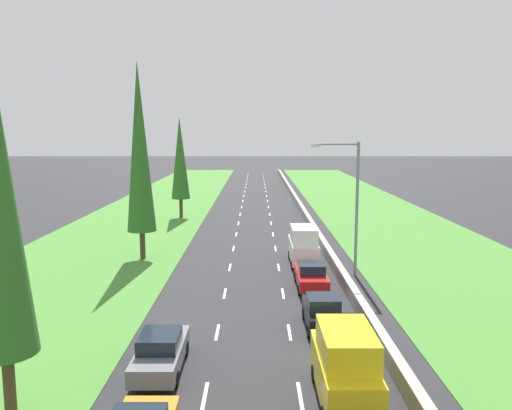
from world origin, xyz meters
name	(u,v)px	position (x,y,z in m)	size (l,w,h in m)	color
ground_plane	(253,211)	(0.00, 60.00, 0.00)	(300.00, 300.00, 0.00)	#28282B
grass_verge_left	(152,210)	(-12.65, 60.00, 0.02)	(14.00, 140.00, 0.04)	#478433
grass_verge_right	(368,210)	(14.35, 60.00, 0.02)	(14.00, 140.00, 0.04)	#478433
median_barrier	(299,207)	(5.70, 60.00, 0.42)	(0.44, 120.00, 0.85)	#9E9B93
lane_markings	(253,211)	(0.00, 60.00, 0.01)	(3.64, 116.00, 0.01)	white
yellow_van_right_lane	(343,365)	(3.29, 14.54, 1.40)	(1.96, 4.90, 2.82)	yellow
black_hatchback_right_lane_third	(321,312)	(3.41, 21.50, 0.84)	(1.74, 3.90, 1.72)	black
red_sedan_right_lane	(309,275)	(3.55, 28.08, 0.81)	(1.82, 4.50, 1.64)	red
white_van_right_lane	(301,245)	(3.60, 33.95, 1.40)	(1.96, 4.90, 2.82)	white
grey_sedan_left_lane	(159,352)	(-3.73, 16.99, 0.81)	(1.82, 4.50, 1.64)	slate
poplar_tree_second	(137,148)	(-8.54, 35.48, 8.48)	(2.17, 2.17, 14.86)	#4C3823
poplar_tree_third	(178,158)	(-8.41, 54.68, 6.74)	(2.08, 2.08, 11.38)	#4C3823
street_light_mast	(350,199)	(6.48, 30.86, 5.23)	(3.20, 0.28, 9.00)	gray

